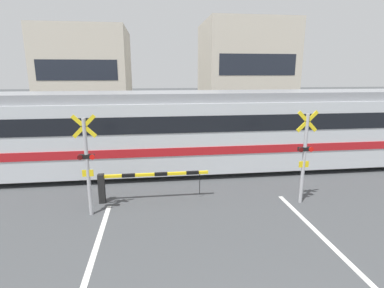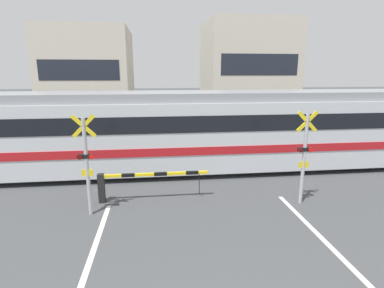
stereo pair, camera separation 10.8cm
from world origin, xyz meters
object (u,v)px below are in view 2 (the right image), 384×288
crossing_barrier_far (221,138)px  crossing_signal_right (304,154)px  pedestrian (177,127)px  commuter_train (231,128)px  crossing_signal_left (87,161)px  crossing_barrier_near (131,181)px

crossing_barrier_far → crossing_signal_right: size_ratio=1.19×
crossing_barrier_far → pedestrian: (-2.23, 2.47, 0.24)m
commuter_train → pedestrian: (-1.98, 5.54, -0.87)m
crossing_signal_right → pedestrian: crossing_signal_right is taller
commuter_train → pedestrian: commuter_train is taller
crossing_signal_left → crossing_signal_right: 6.67m
commuter_train → crossing_barrier_near: (-4.11, -2.97, -1.11)m
crossing_barrier_near → pedestrian: pedestrian is taller
crossing_signal_left → pedestrian: bearing=70.6°
commuter_train → crossing_signal_right: 4.06m
pedestrian → crossing_signal_left: bearing=-109.4°
commuter_train → crossing_signal_left: commuter_train is taller
commuter_train → pedestrian: size_ratio=12.21×
commuter_train → crossing_signal_right: bearing=-69.8°
crossing_barrier_far → crossing_signal_left: bearing=-128.7°
commuter_train → crossing_barrier_far: bearing=85.3°
crossing_barrier_near → crossing_signal_right: bearing=-8.6°
crossing_signal_left → pedestrian: crossing_signal_left is taller
crossing_signal_left → crossing_signal_right: (6.67, 0.00, 0.00)m
commuter_train → crossing_barrier_far: commuter_train is taller
crossing_barrier_far → crossing_signal_right: (1.15, -6.88, 0.98)m
commuter_train → crossing_barrier_far: 3.28m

